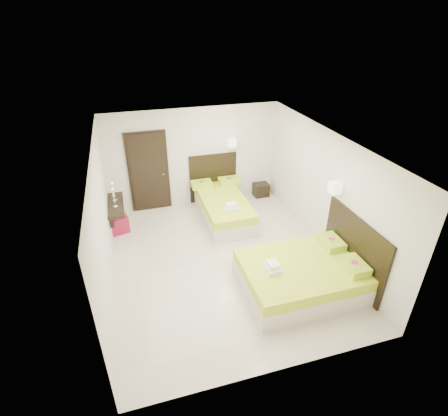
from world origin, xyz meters
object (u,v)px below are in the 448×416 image
object	(u,v)px
bed_double	(305,274)
ottoman	(118,223)
bed_single	(223,205)
nightstand	(261,189)

from	to	relation	value
bed_double	ottoman	xyz separation A→B (m)	(-3.34, 3.04, -0.11)
bed_single	nightstand	distance (m)	1.60
nightstand	ottoman	world-z (taller)	ottoman
ottoman	nightstand	bearing A→B (deg)	11.23
bed_single	nightstand	bearing A→B (deg)	31.11
bed_single	bed_double	distance (m)	3.09
nightstand	bed_double	bearing A→B (deg)	-100.74
nightstand	bed_single	bearing A→B (deg)	-150.30
bed_single	ottoman	distance (m)	2.60
bed_single	ottoman	xyz separation A→B (m)	(-2.60, 0.04, -0.12)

